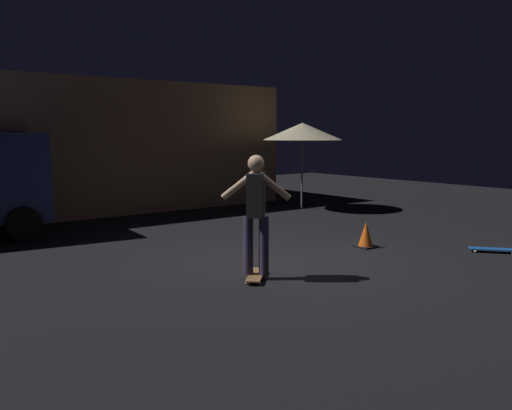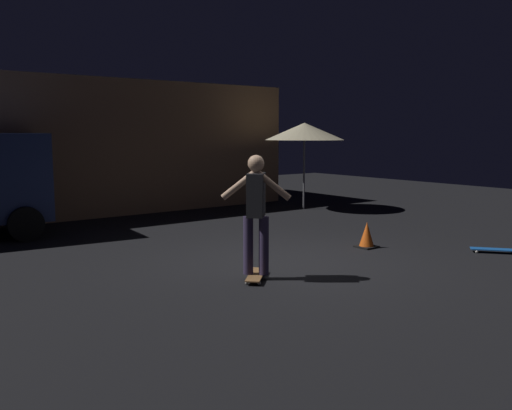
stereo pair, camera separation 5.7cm
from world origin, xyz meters
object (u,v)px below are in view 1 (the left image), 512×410
patio_umbrella (302,131)px  skateboard_spare (493,249)px  skateboard_ridden (256,275)px  traffic_cone (366,236)px  skater (256,206)px

patio_umbrella → skateboard_spare: 6.49m
patio_umbrella → skateboard_spare: bearing=-100.6°
skateboard_ridden → skateboard_spare: (4.27, -1.15, 0.00)m
skateboard_ridden → traffic_cone: traffic_cone is taller
skateboard_ridden → patio_umbrella: bearing=42.3°
skater → patio_umbrella: bearing=42.3°
patio_umbrella → skateboard_ridden: patio_umbrella is taller
patio_umbrella → skater: 7.38m
patio_umbrella → skater: size_ratio=1.38×
patio_umbrella → skater: (-5.41, -4.92, -1.04)m
patio_umbrella → traffic_cone: (-2.53, -4.42, -1.86)m
skater → traffic_cone: (2.88, 0.49, -0.83)m
skateboard_ridden → skater: skater is taller
skateboard_ridden → skateboard_spare: size_ratio=0.95×
patio_umbrella → traffic_cone: bearing=-119.8°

